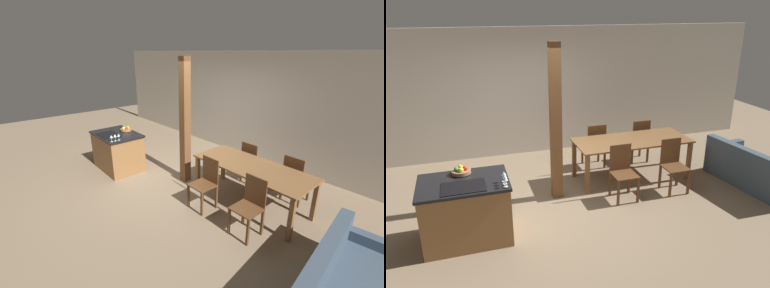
% 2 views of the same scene
% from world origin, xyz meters
% --- Properties ---
extents(ground_plane, '(16.00, 16.00, 0.00)m').
position_xyz_m(ground_plane, '(0.00, 0.00, 0.00)').
color(ground_plane, '#847056').
extents(wall_back, '(11.20, 0.08, 2.70)m').
position_xyz_m(wall_back, '(0.00, 2.53, 1.35)').
color(wall_back, silver).
rests_on(wall_back, ground_plane).
extents(kitchen_island, '(1.19, 0.84, 0.89)m').
position_xyz_m(kitchen_island, '(-1.25, -0.52, 0.44)').
color(kitchen_island, olive).
rests_on(kitchen_island, ground_plane).
extents(fruit_bowl, '(0.26, 0.26, 0.11)m').
position_xyz_m(fruit_bowl, '(-1.26, -0.27, 0.93)').
color(fruit_bowl, '#99704C').
rests_on(fruit_bowl, kitchen_island).
extents(wine_glass_near, '(0.07, 0.07, 0.15)m').
position_xyz_m(wine_glass_near, '(-0.73, -0.87, 1.00)').
color(wine_glass_near, silver).
rests_on(wine_glass_near, kitchen_island).
extents(wine_glass_middle, '(0.07, 0.07, 0.15)m').
position_xyz_m(wine_glass_middle, '(-0.73, -0.79, 1.00)').
color(wine_glass_middle, silver).
rests_on(wine_glass_middle, kitchen_island).
extents(wine_glass_far, '(0.07, 0.07, 0.15)m').
position_xyz_m(wine_glass_far, '(-0.73, -0.71, 1.00)').
color(wine_glass_far, silver).
rests_on(wine_glass_far, kitchen_island).
extents(dining_table, '(2.14, 0.89, 0.77)m').
position_xyz_m(dining_table, '(1.77, 0.59, 0.67)').
color(dining_table, brown).
rests_on(dining_table, ground_plane).
extents(dining_chair_near_left, '(0.40, 0.40, 0.92)m').
position_xyz_m(dining_chair_near_left, '(1.29, -0.09, 0.49)').
color(dining_chair_near_left, brown).
rests_on(dining_chair_near_left, ground_plane).
extents(dining_chair_near_right, '(0.40, 0.40, 0.92)m').
position_xyz_m(dining_chair_near_right, '(2.25, -0.09, 0.49)').
color(dining_chair_near_right, brown).
rests_on(dining_chair_near_right, ground_plane).
extents(dining_chair_far_left, '(0.40, 0.40, 0.92)m').
position_xyz_m(dining_chair_far_left, '(1.29, 1.26, 0.49)').
color(dining_chair_far_left, brown).
rests_on(dining_chair_far_left, ground_plane).
extents(dining_chair_far_right, '(0.40, 0.40, 0.92)m').
position_xyz_m(dining_chair_far_right, '(2.25, 1.26, 0.49)').
color(dining_chair_far_right, brown).
rests_on(dining_chair_far_right, ground_plane).
extents(timber_post, '(0.17, 0.17, 2.59)m').
position_xyz_m(timber_post, '(0.26, 0.31, 1.30)').
color(timber_post, brown).
rests_on(timber_post, ground_plane).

